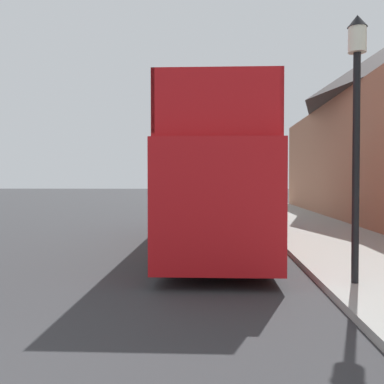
# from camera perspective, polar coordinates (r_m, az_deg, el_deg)

# --- Properties ---
(ground_plane) EXTENTS (144.00, 144.00, 0.00)m
(ground_plane) POSITION_cam_1_polar(r_m,az_deg,el_deg) (24.02, -6.67, -3.23)
(ground_plane) COLOR #333335
(sidewalk) EXTENTS (3.77, 108.00, 0.14)m
(sidewalk) POSITION_cam_1_polar(r_m,az_deg,el_deg) (21.05, 13.48, -3.76)
(sidewalk) COLOR #999993
(sidewalk) RESTS_ON ground_plane
(tour_bus) EXTENTS (2.58, 11.16, 4.12)m
(tour_bus) POSITION_cam_1_polar(r_m,az_deg,el_deg) (13.68, 2.94, 0.75)
(tour_bus) COLOR red
(tour_bus) RESTS_ON ground_plane
(parked_car_ahead_of_bus) EXTENTS (1.80, 4.17, 1.46)m
(parked_car_ahead_of_bus) POSITION_cam_1_polar(r_m,az_deg,el_deg) (21.21, 5.22, -2.02)
(parked_car_ahead_of_bus) COLOR black
(parked_car_ahead_of_bus) RESTS_ON ground_plane
(lamp_post_nearest) EXTENTS (0.35, 0.35, 4.83)m
(lamp_post_nearest) POSITION_cam_1_polar(r_m,az_deg,el_deg) (8.76, 20.18, 10.96)
(lamp_post_nearest) COLOR black
(lamp_post_nearest) RESTS_ON sidewalk
(lamp_post_second) EXTENTS (0.35, 0.35, 5.21)m
(lamp_post_second) POSITION_cam_1_polar(r_m,az_deg,el_deg) (17.03, 10.91, 7.20)
(lamp_post_second) COLOR black
(lamp_post_second) RESTS_ON sidewalk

